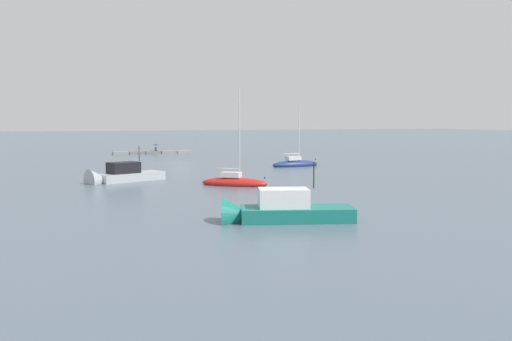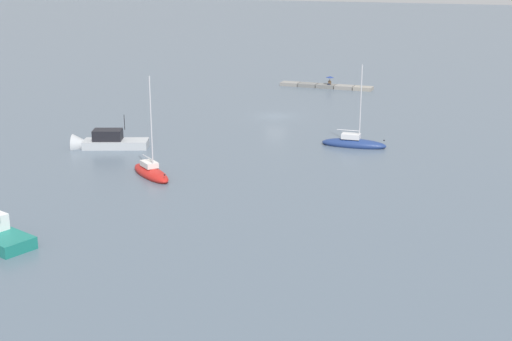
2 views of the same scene
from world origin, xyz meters
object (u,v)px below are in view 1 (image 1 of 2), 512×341
(person_seated_brown_left, at_px, (156,149))
(sailboat_navy_mid, at_px, (295,164))
(motorboat_teal_mid, at_px, (275,213))
(motorboat_grey_far, at_px, (119,177))
(umbrella_open_navy, at_px, (156,145))
(sailboat_red_near, at_px, (234,182))

(person_seated_brown_left, height_order, sailboat_navy_mid, sailboat_navy_mid)
(motorboat_teal_mid, distance_m, motorboat_grey_far, 24.01)
(umbrella_open_navy, height_order, sailboat_navy_mid, sailboat_navy_mid)
(person_seated_brown_left, relative_size, umbrella_open_navy, 0.58)
(sailboat_red_near, xyz_separation_m, motorboat_teal_mid, (3.21, 16.61, 0.14))
(person_seated_brown_left, height_order, motorboat_grey_far, motorboat_grey_far)
(umbrella_open_navy, relative_size, motorboat_grey_far, 0.16)
(umbrella_open_navy, xyz_separation_m, sailboat_red_near, (2.08, 48.25, -1.31))
(umbrella_open_navy, distance_m, motorboat_teal_mid, 65.08)
(umbrella_open_navy, bearing_deg, sailboat_navy_mid, 109.82)
(sailboat_red_near, bearing_deg, motorboat_teal_mid, 25.78)
(person_seated_brown_left, relative_size, motorboat_teal_mid, 0.09)
(person_seated_brown_left, xyz_separation_m, sailboat_red_near, (2.07, 48.14, -0.47))
(motorboat_teal_mid, bearing_deg, sailboat_red_near, 6.40)
(sailboat_red_near, bearing_deg, person_seated_brown_left, -145.73)
(motorboat_teal_mid, bearing_deg, sailboat_navy_mid, -9.84)
(person_seated_brown_left, relative_size, motorboat_grey_far, 0.10)
(person_seated_brown_left, distance_m, motorboat_teal_mid, 64.97)
(sailboat_red_near, xyz_separation_m, motorboat_grey_far, (9.08, -6.67, 0.14))
(sailboat_navy_mid, distance_m, motorboat_grey_far, 24.62)
(umbrella_open_navy, distance_m, sailboat_red_near, 48.31)
(person_seated_brown_left, height_order, motorboat_teal_mid, motorboat_teal_mid)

